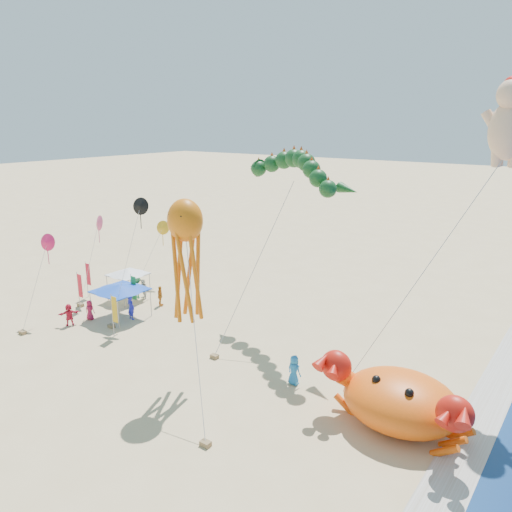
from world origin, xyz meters
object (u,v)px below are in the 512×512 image
at_px(dragon_kite, 292,174).
at_px(canopy_blue, 120,288).
at_px(cherub_kite, 510,120).
at_px(octopus_kite, 186,251).
at_px(crab_inflatable, 400,400).
at_px(canopy_white, 128,272).

xyz_separation_m(dragon_kite, canopy_blue, (-11.59, -5.88, -8.85)).
bearing_deg(cherub_kite, dragon_kite, -176.16).
distance_m(dragon_kite, canopy_blue, 15.73).
distance_m(cherub_kite, octopus_kite, 18.52).
bearing_deg(crab_inflatable, canopy_white, 170.25).
distance_m(crab_inflatable, octopus_kite, 13.43).
relative_size(crab_inflatable, octopus_kite, 0.73).
bearing_deg(octopus_kite, crab_inflatable, 13.16).
distance_m(canopy_blue, canopy_white, 4.10).
height_order(cherub_kite, octopus_kite, cherub_kite).
bearing_deg(canopy_white, cherub_kite, 7.72).
height_order(dragon_kite, cherub_kite, cherub_kite).
relative_size(crab_inflatable, canopy_blue, 2.09).
bearing_deg(crab_inflatable, canopy_blue, 176.74).
bearing_deg(dragon_kite, canopy_blue, -153.10).
bearing_deg(canopy_blue, octopus_kite, -19.85).
xyz_separation_m(octopus_kite, canopy_white, (-13.74, 7.03, -5.45)).
bearing_deg(dragon_kite, crab_inflatable, -33.23).
height_order(dragon_kite, canopy_white, dragon_kite).
bearing_deg(dragon_kite, octopus_kite, -93.38).
height_order(octopus_kite, canopy_white, octopus_kite).
height_order(cherub_kite, canopy_white, cherub_kite).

